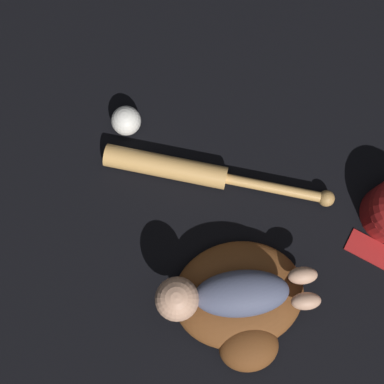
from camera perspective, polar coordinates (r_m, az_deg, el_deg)
ground_plane at (r=1.37m, az=5.54°, el=-12.62°), size 6.00×6.00×0.00m
baseball_glove at (r=1.33m, az=5.17°, el=-11.73°), size 0.33×0.33×0.08m
baby_figure at (r=1.25m, az=3.57°, el=-10.90°), size 0.39×0.15×0.10m
baseball_bat at (r=1.38m, az=-0.29°, el=2.23°), size 0.56×0.29×0.06m
baseball at (r=1.43m, az=-7.04°, el=7.56°), size 0.08×0.08×0.08m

